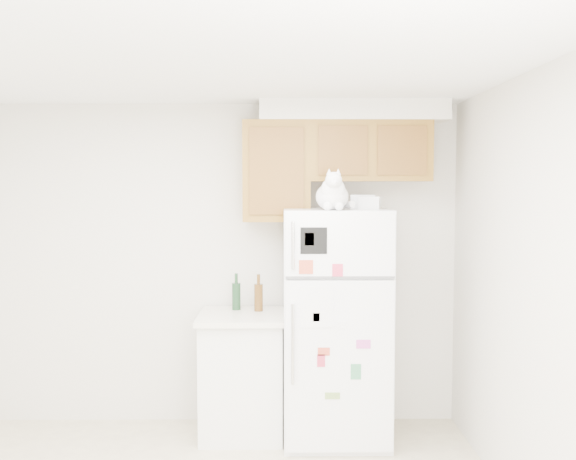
{
  "coord_description": "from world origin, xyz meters",
  "views": [
    {
      "loc": [
        0.54,
        -3.27,
        1.88
      ],
      "look_at": [
        0.58,
        1.55,
        1.55
      ],
      "focal_mm": 42.0,
      "sensor_mm": 36.0,
      "label": 1
    }
  ],
  "objects_px": {
    "refrigerator": "(336,324)",
    "cat": "(333,194)",
    "storage_box_front": "(370,203)",
    "bottle_green": "(236,292)",
    "base_counter": "(242,374)",
    "storage_box_back": "(363,201)",
    "bottle_amber": "(259,293)"
  },
  "relations": [
    {
      "from": "refrigerator",
      "to": "cat",
      "type": "xyz_separation_m",
      "value": [
        -0.04,
        -0.23,
        0.96
      ]
    },
    {
      "from": "storage_box_front",
      "to": "bottle_green",
      "type": "distance_m",
      "value": 1.22
    },
    {
      "from": "base_counter",
      "to": "storage_box_back",
      "type": "distance_m",
      "value": 1.57
    },
    {
      "from": "cat",
      "to": "storage_box_back",
      "type": "xyz_separation_m",
      "value": [
        0.25,
        0.38,
        -0.06
      ]
    },
    {
      "from": "base_counter",
      "to": "bottle_amber",
      "type": "height_order",
      "value": "bottle_amber"
    },
    {
      "from": "cat",
      "to": "bottle_green",
      "type": "height_order",
      "value": "cat"
    },
    {
      "from": "cat",
      "to": "storage_box_back",
      "type": "bearing_deg",
      "value": 56.23
    },
    {
      "from": "refrigerator",
      "to": "bottle_amber",
      "type": "height_order",
      "value": "refrigerator"
    },
    {
      "from": "storage_box_front",
      "to": "bottle_green",
      "type": "bearing_deg",
      "value": -178.67
    },
    {
      "from": "cat",
      "to": "storage_box_front",
      "type": "relative_size",
      "value": 2.73
    },
    {
      "from": "refrigerator",
      "to": "cat",
      "type": "bearing_deg",
      "value": -100.46
    },
    {
      "from": "bottle_green",
      "to": "bottle_amber",
      "type": "xyz_separation_m",
      "value": [
        0.17,
        -0.06,
        0.0
      ]
    },
    {
      "from": "refrigerator",
      "to": "bottle_amber",
      "type": "xyz_separation_m",
      "value": [
        -0.57,
        0.17,
        0.21
      ]
    },
    {
      "from": "refrigerator",
      "to": "storage_box_front",
      "type": "bearing_deg",
      "value": -8.62
    },
    {
      "from": "bottle_amber",
      "to": "refrigerator",
      "type": "bearing_deg",
      "value": -16.17
    },
    {
      "from": "cat",
      "to": "bottle_green",
      "type": "xyz_separation_m",
      "value": [
        -0.7,
        0.45,
        -0.75
      ]
    },
    {
      "from": "refrigerator",
      "to": "bottle_amber",
      "type": "bearing_deg",
      "value": 163.83
    },
    {
      "from": "storage_box_front",
      "to": "bottle_amber",
      "type": "bearing_deg",
      "value": -177.95
    },
    {
      "from": "refrigerator",
      "to": "cat",
      "type": "height_order",
      "value": "cat"
    },
    {
      "from": "cat",
      "to": "storage_box_front",
      "type": "bearing_deg",
      "value": 34.55
    },
    {
      "from": "base_counter",
      "to": "storage_box_back",
      "type": "xyz_separation_m",
      "value": [
        0.9,
        0.08,
        1.29
      ]
    },
    {
      "from": "base_counter",
      "to": "storage_box_back",
      "type": "relative_size",
      "value": 5.11
    },
    {
      "from": "storage_box_back",
      "to": "base_counter",
      "type": "bearing_deg",
      "value": -168.34
    },
    {
      "from": "refrigerator",
      "to": "base_counter",
      "type": "xyz_separation_m",
      "value": [
        -0.69,
        0.07,
        -0.39
      ]
    },
    {
      "from": "refrigerator",
      "to": "storage_box_back",
      "type": "height_order",
      "value": "storage_box_back"
    },
    {
      "from": "storage_box_front",
      "to": "bottle_amber",
      "type": "height_order",
      "value": "storage_box_front"
    },
    {
      "from": "cat",
      "to": "storage_box_back",
      "type": "relative_size",
      "value": 2.27
    },
    {
      "from": "base_counter",
      "to": "bottle_green",
      "type": "relative_size",
      "value": 3.29
    },
    {
      "from": "refrigerator",
      "to": "bottle_amber",
      "type": "relative_size",
      "value": 6.07
    },
    {
      "from": "cat",
      "to": "storage_box_front",
      "type": "distance_m",
      "value": 0.35
    },
    {
      "from": "storage_box_front",
      "to": "cat",
      "type": "bearing_deg",
      "value": -129.4
    },
    {
      "from": "base_counter",
      "to": "storage_box_front",
      "type": "bearing_deg",
      "value": -6.74
    }
  ]
}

